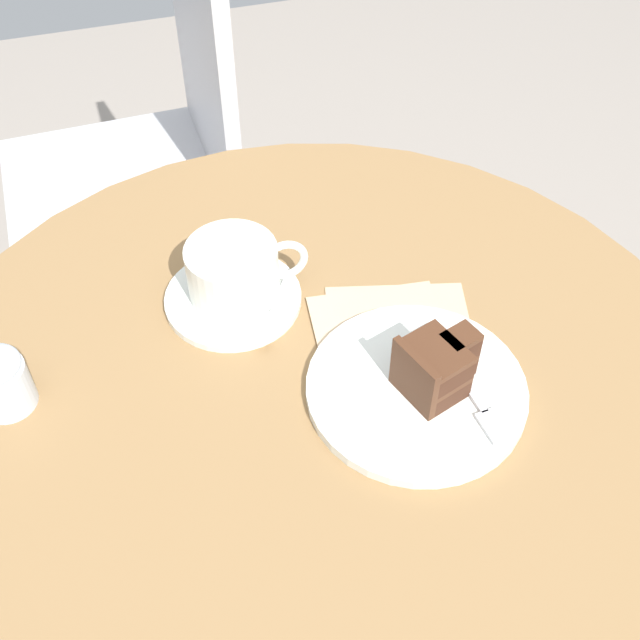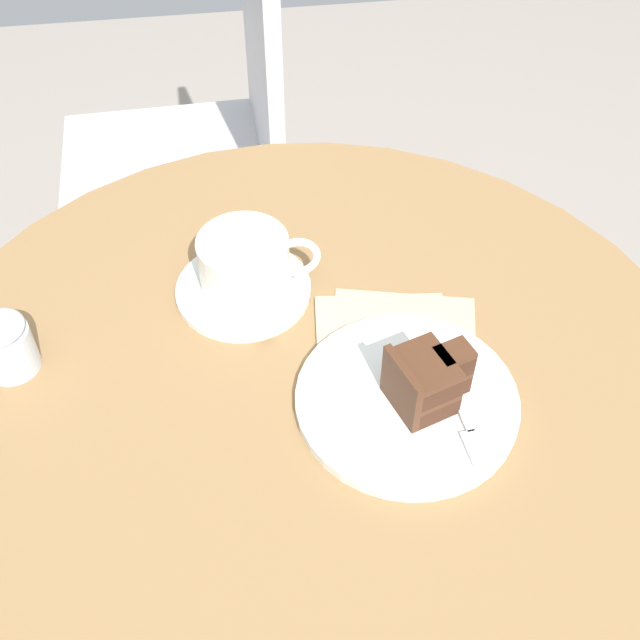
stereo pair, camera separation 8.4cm
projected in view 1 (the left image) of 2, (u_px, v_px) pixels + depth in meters
name	position (u px, v px, depth m)	size (l,w,h in m)	color
cafe_table	(316.00, 448.00, 0.91)	(0.87, 0.87, 0.68)	olive
saucer	(233.00, 298.00, 0.91)	(0.16, 0.16, 0.01)	silver
coffee_cup	(235.00, 270.00, 0.89)	(0.14, 0.10, 0.07)	silver
teaspoon	(270.00, 318.00, 0.88)	(0.07, 0.10, 0.00)	silver
cake_plate	(416.00, 389.00, 0.82)	(0.23, 0.23, 0.01)	silver
cake_slice	(435.00, 367.00, 0.80)	(0.09, 0.08, 0.07)	#422619
fork	(474.00, 397.00, 0.80)	(0.03, 0.15, 0.00)	silver
napkin	(393.00, 337.00, 0.88)	(0.20, 0.19, 0.00)	tan
cafe_chair	(161.00, 136.00, 1.35)	(0.39, 0.39, 0.93)	#BCBCC1
sugar_pot	(0.00, 381.00, 0.79)	(0.06, 0.06, 0.07)	silver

